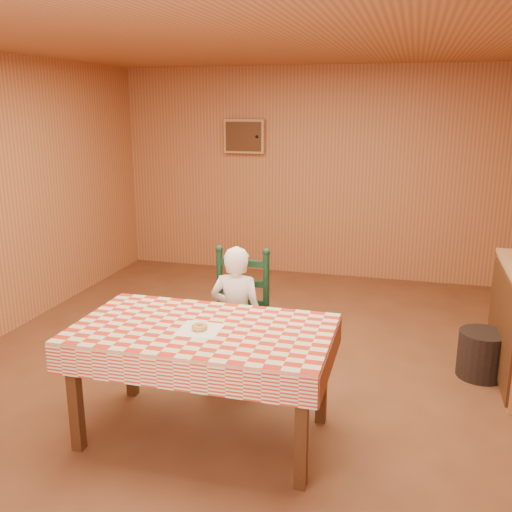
{
  "coord_description": "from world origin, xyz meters",
  "views": [
    {
      "loc": [
        1.17,
        -4.1,
        2.14
      ],
      "look_at": [
        0.0,
        0.2,
        0.95
      ],
      "focal_mm": 40.0,
      "sensor_mm": 36.0,
      "label": 1
    }
  ],
  "objects_px": {
    "seated_child": "(237,318)",
    "storage_bin": "(482,354)",
    "dining_table": "(203,339)",
    "ladder_chair": "(239,322)"
  },
  "relations": [
    {
      "from": "seated_child",
      "to": "storage_bin",
      "type": "relative_size",
      "value": 2.96
    },
    {
      "from": "dining_table",
      "to": "ladder_chair",
      "type": "height_order",
      "value": "ladder_chair"
    },
    {
      "from": "dining_table",
      "to": "seated_child",
      "type": "distance_m",
      "value": 0.74
    },
    {
      "from": "ladder_chair",
      "to": "seated_child",
      "type": "distance_m",
      "value": 0.08
    },
    {
      "from": "storage_bin",
      "to": "dining_table",
      "type": "bearing_deg",
      "value": -143.24
    },
    {
      "from": "storage_bin",
      "to": "ladder_chair",
      "type": "bearing_deg",
      "value": -162.02
    },
    {
      "from": "dining_table",
      "to": "ladder_chair",
      "type": "bearing_deg",
      "value": 90.0
    },
    {
      "from": "ladder_chair",
      "to": "storage_bin",
      "type": "distance_m",
      "value": 1.98
    },
    {
      "from": "dining_table",
      "to": "storage_bin",
      "type": "distance_m",
      "value": 2.38
    },
    {
      "from": "ladder_chair",
      "to": "seated_child",
      "type": "height_order",
      "value": "seated_child"
    }
  ]
}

